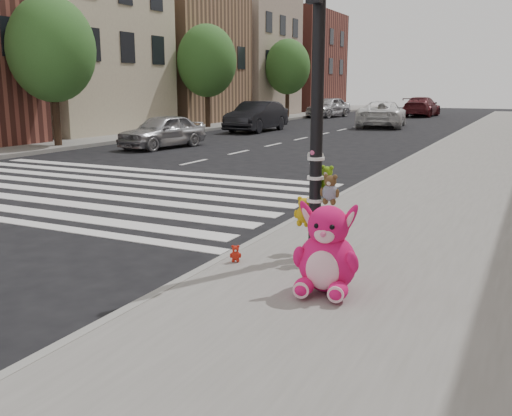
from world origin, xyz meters
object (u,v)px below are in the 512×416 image
Objects in this scene: pink_bunny at (327,255)px; red_teddy at (236,253)px; car_white_near at (382,114)px; signal_pole at (318,132)px; car_dark_far at (257,116)px; car_silver_far at (162,131)px.

pink_bunny reaches higher than red_teddy.
car_white_near is at bearing 72.59° from red_teddy.
signal_pole reaches higher than pink_bunny.
red_teddy is at bearing 91.19° from car_white_near.
car_dark_far is at bearing 87.87° from red_teddy.
signal_pole is at bearing -62.71° from car_dark_far.
car_dark_far is 0.88× the size of car_white_near.
signal_pole reaches higher than red_teddy.
car_silver_far is at bearing 63.41° from car_white_near.
car_dark_far is (-11.38, 21.35, 0.22)m from pink_bunny.
pink_bunny is 1.53m from red_teddy.
signal_pole is 22.84m from car_dark_far.
signal_pole is 17.80× the size of red_teddy.
car_dark_far is 7.99m from car_white_near.
car_dark_far reaches higher than red_teddy.
car_silver_far is (-11.05, 12.49, 0.09)m from pink_bunny.
red_teddy is (-1.40, 0.51, -0.30)m from pink_bunny.
red_teddy is 27.48m from car_white_near.
car_white_near is at bearing 102.27° from signal_pole.
car_white_near is at bearing 49.80° from car_dark_far.
signal_pole is 1.06× the size of car_silver_far.
red_teddy is at bearing 153.27° from pink_bunny.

